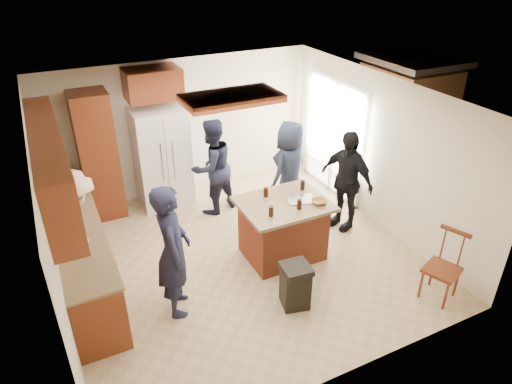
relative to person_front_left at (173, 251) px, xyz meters
name	(u,v)px	position (x,y,z in m)	size (l,w,h in m)	color
room_shell	(397,124)	(5.57, 2.30, -0.04)	(8.00, 5.20, 5.00)	tan
person_front_left	(173,251)	(0.00, 0.00, 0.00)	(0.66, 0.48, 1.82)	#191A32
person_behind_left	(212,167)	(1.34, 2.11, -0.06)	(0.83, 0.51, 1.71)	#191E33
person_behind_right	(290,169)	(2.51, 1.48, -0.06)	(0.82, 0.54, 1.69)	#1A2335
person_side_right	(346,180)	(3.11, 0.69, -0.05)	(1.00, 0.51, 1.71)	black
person_counter	(78,231)	(-0.99, 1.04, -0.03)	(1.13, 0.53, 1.75)	tan
left_cabinetry	(73,226)	(-1.04, 1.05, 0.05)	(0.64, 3.00, 2.30)	maroon
back_wall_units	(112,138)	(-0.13, 2.85, 0.47)	(1.80, 0.60, 2.45)	maroon
refrigerator	(162,158)	(0.65, 2.77, -0.01)	(0.90, 0.76, 1.80)	white
kitchen_island	(283,229)	(1.79, 0.41, -0.43)	(1.28, 1.03, 0.93)	#974027
island_items	(301,200)	(2.01, 0.31, 0.06)	(0.95, 0.68, 0.15)	silver
trash_bin	(295,285)	(1.40, -0.63, -0.59)	(0.41, 0.41, 0.63)	black
spindle_chair	(443,269)	(3.23, -1.35, -0.45)	(0.54, 0.54, 0.99)	maroon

